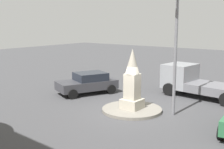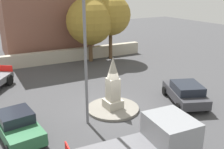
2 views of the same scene
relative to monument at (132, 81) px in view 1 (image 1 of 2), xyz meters
The scene contains 6 objects.
ground_plane 1.68m from the monument, ahead, with size 80.00×80.00×0.00m, color #424244.
traffic_island 1.60m from the monument, ahead, with size 3.32×3.32×0.16m, color gray.
monument is the anchor object (origin of this frame).
streetlamp 3.73m from the monument, 70.99° to the right, with size 2.98×0.28×7.66m.
car_dark_grey_far_side 5.04m from the monument, 71.05° to the left, with size 4.43×3.31×1.45m.
truck_grey_parked_right 5.66m from the monument, 15.20° to the right, with size 2.97×5.62×2.04m.
Camera 1 is at (-13.13, -8.50, 4.85)m, focal length 46.78 mm.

